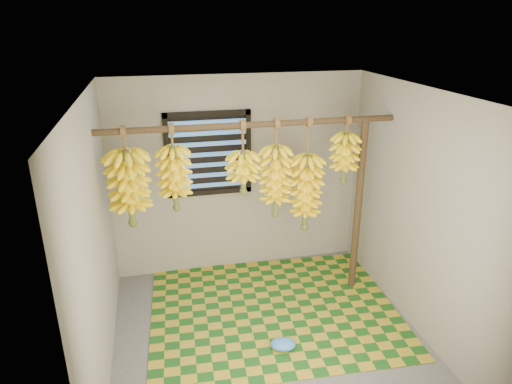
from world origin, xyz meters
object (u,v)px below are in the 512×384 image
object	(u,v)px
banana_bunch_a	(129,188)
banana_bunch_c	(243,173)
support_post	(358,208)
banana_bunch_d	(276,182)
woven_mat	(274,310)
plastic_bag	(283,344)
banana_bunch_f	(345,158)
banana_bunch_e	(306,193)
banana_bunch_b	(175,178)

from	to	relation	value
banana_bunch_a	banana_bunch_c	world-z (taller)	same
support_post	banana_bunch_d	xyz separation A→B (m)	(-0.96, 0.00, 0.39)
banana_bunch_c	woven_mat	bearing A→B (deg)	-45.51
banana_bunch_a	plastic_bag	bearing A→B (deg)	-34.34
support_post	banana_bunch_f	distance (m)	0.62
support_post	banana_bunch_e	size ratio (longest dim) A/B	1.61
banana_bunch_b	banana_bunch_e	xyz separation A→B (m)	(1.37, -0.00, -0.27)
banana_bunch_b	banana_bunch_e	distance (m)	1.39
plastic_bag	banana_bunch_f	distance (m)	1.99
banana_bunch_b	banana_bunch_d	distance (m)	1.04
plastic_bag	banana_bunch_c	xyz separation A→B (m)	(-0.19, 0.90, 1.45)
banana_bunch_a	banana_bunch_f	world-z (taller)	same
banana_bunch_b	support_post	bearing A→B (deg)	-0.00
woven_mat	banana_bunch_b	xyz separation A→B (m)	(-0.96, 0.27, 1.50)
support_post	banana_bunch_a	world-z (taller)	banana_bunch_a
banana_bunch_b	banana_bunch_c	world-z (taller)	same
woven_mat	banana_bunch_d	xyz separation A→B (m)	(0.07, 0.27, 1.38)
banana_bunch_b	banana_bunch_d	world-z (taller)	same
woven_mat	plastic_bag	size ratio (longest dim) A/B	10.64
banana_bunch_d	banana_bunch_b	bearing A→B (deg)	180.00
woven_mat	banana_bunch_e	size ratio (longest dim) A/B	2.11
woven_mat	banana_bunch_b	distance (m)	1.80
woven_mat	banana_bunch_f	bearing A→B (deg)	18.29
plastic_bag	banana_bunch_d	size ratio (longest dim) A/B	0.24
support_post	woven_mat	distance (m)	1.46
banana_bunch_d	banana_bunch_e	bearing A→B (deg)	0.00
plastic_bag	banana_bunch_d	distance (m)	1.61
banana_bunch_e	banana_bunch_f	bearing A→B (deg)	-0.00
support_post	woven_mat	world-z (taller)	support_post
support_post	banana_bunch_a	xyz separation A→B (m)	(-2.42, -0.00, 0.44)
support_post	banana_bunch_e	bearing A→B (deg)	180.00
banana_bunch_f	banana_bunch_b	bearing A→B (deg)	180.00
plastic_bag	banana_bunch_f	world-z (taller)	banana_bunch_f
woven_mat	banana_bunch_f	distance (m)	1.81
woven_mat	banana_bunch_a	bearing A→B (deg)	168.89
plastic_bag	banana_bunch_a	xyz separation A→B (m)	(-1.31, 0.90, 1.38)
banana_bunch_d	banana_bunch_e	world-z (taller)	same
banana_bunch_d	woven_mat	bearing A→B (deg)	-105.02
woven_mat	banana_bunch_b	bearing A→B (deg)	164.03
plastic_bag	banana_bunch_b	size ratio (longest dim) A/B	0.28
banana_bunch_d	plastic_bag	bearing A→B (deg)	-99.59
woven_mat	banana_bunch_b	world-z (taller)	banana_bunch_b
banana_bunch_d	banana_bunch_e	size ratio (longest dim) A/B	0.84
support_post	banana_bunch_f	size ratio (longest dim) A/B	2.72
plastic_bag	banana_bunch_f	xyz separation A→B (m)	(0.91, 0.90, 1.53)
woven_mat	banana_bunch_c	size ratio (longest dim) A/B	3.43
banana_bunch_a	banana_bunch_d	size ratio (longest dim) A/B	0.95
support_post	banana_bunch_e	distance (m)	0.66
woven_mat	plastic_bag	distance (m)	0.63
support_post	plastic_bag	bearing A→B (deg)	-140.97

